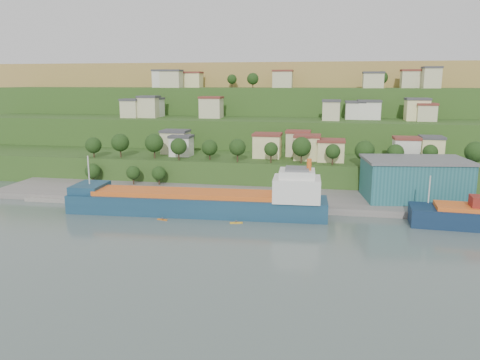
% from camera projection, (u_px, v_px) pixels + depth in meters
% --- Properties ---
extents(ground, '(500.00, 500.00, 0.00)m').
position_uv_depth(ground, '(246.00, 226.00, 125.06)').
color(ground, '#4E5F5B').
rests_on(ground, ground).
extents(quay, '(220.00, 26.00, 4.00)m').
position_uv_depth(quay, '(323.00, 203.00, 148.41)').
color(quay, slate).
rests_on(quay, ground).
extents(pebble_beach, '(40.00, 18.00, 2.40)m').
position_uv_depth(pebble_beach, '(95.00, 197.00, 156.10)').
color(pebble_beach, slate).
rests_on(pebble_beach, ground).
extents(hillside, '(360.00, 211.27, 96.00)m').
position_uv_depth(hillside, '(293.00, 145.00, 287.31)').
color(hillside, '#284719').
rests_on(hillside, ground).
extents(cargo_ship_near, '(75.96, 15.32, 19.40)m').
position_uv_depth(cargo_ship_near, '(205.00, 204.00, 136.08)').
color(cargo_ship_near, '#133148').
rests_on(cargo_ship_near, ground).
extents(warehouse, '(33.18, 22.83, 12.80)m').
position_uv_depth(warehouse, '(414.00, 179.00, 144.61)').
color(warehouse, '#1F575E').
rests_on(warehouse, quay).
extents(caravan, '(6.13, 4.12, 2.65)m').
position_uv_depth(caravan, '(106.00, 192.00, 153.60)').
color(caravan, silver).
rests_on(caravan, pebble_beach).
extents(dinghy, '(4.74, 2.65, 0.90)m').
position_uv_depth(dinghy, '(133.00, 199.00, 147.87)').
color(dinghy, silver).
rests_on(dinghy, pebble_beach).
extents(kayak_orange, '(3.10, 1.17, 0.76)m').
position_uv_depth(kayak_orange, '(162.00, 219.00, 130.68)').
color(kayak_orange, '#D36512').
rests_on(kayak_orange, ground).
extents(kayak_yellow, '(3.52, 1.46, 0.87)m').
position_uv_depth(kayak_yellow, '(236.00, 222.00, 127.63)').
color(kayak_yellow, gold).
rests_on(kayak_yellow, ground).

